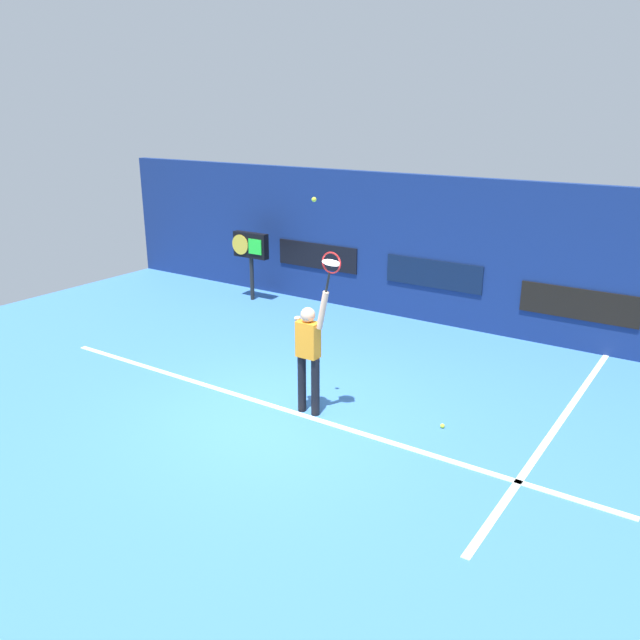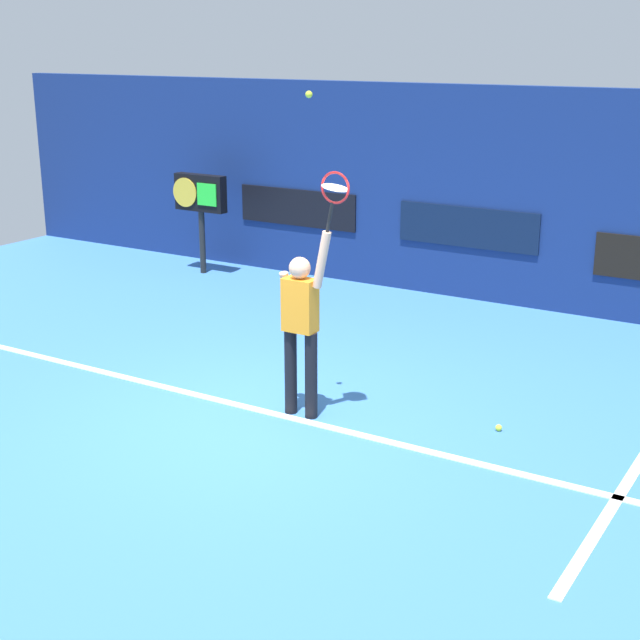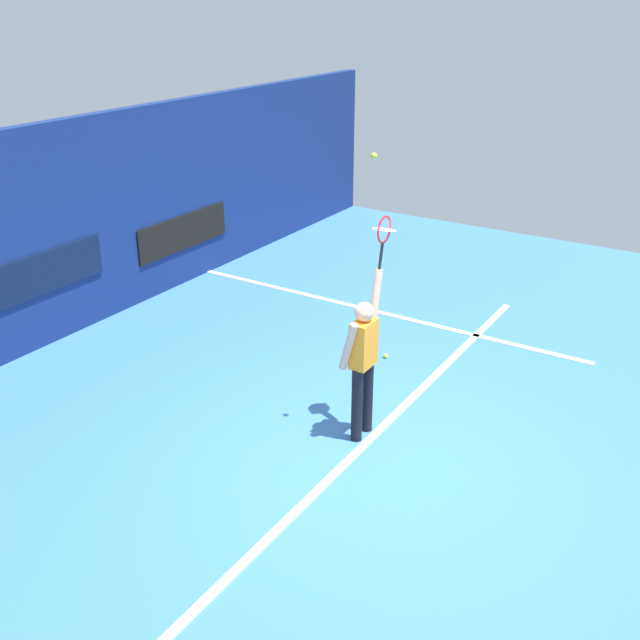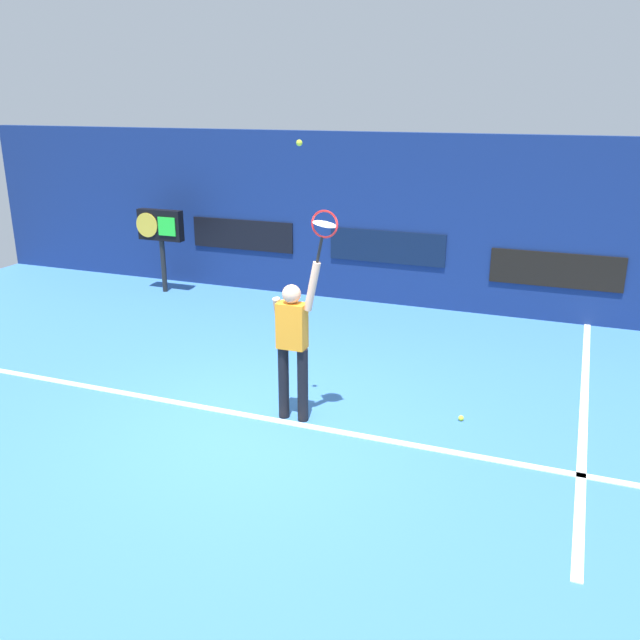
% 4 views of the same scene
% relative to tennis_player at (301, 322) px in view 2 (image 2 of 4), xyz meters
% --- Properties ---
extents(ground_plane, '(18.00, 18.00, 0.00)m').
position_rel_tennis_player_xyz_m(ground_plane, '(-0.30, -0.40, -1.01)').
color(ground_plane, '#3870B2').
extents(back_wall, '(18.00, 0.20, 3.15)m').
position_rel_tennis_player_xyz_m(back_wall, '(-0.30, 5.21, 0.56)').
color(back_wall, navy).
rests_on(back_wall, ground_plane).
extents(sponsor_banner_center, '(2.20, 0.03, 0.60)m').
position_rel_tennis_player_xyz_m(sponsor_banner_center, '(-0.30, 5.09, 0.08)').
color(sponsor_banner_center, '#0C1933').
extents(sponsor_banner_portside, '(2.20, 0.03, 0.60)m').
position_rel_tennis_player_xyz_m(sponsor_banner_portside, '(-3.30, 5.09, 0.10)').
color(sponsor_banner_portside, black).
extents(court_baseline, '(10.00, 0.10, 0.01)m').
position_rel_tennis_player_xyz_m(court_baseline, '(-0.30, -0.15, -1.00)').
color(court_baseline, white).
rests_on(court_baseline, ground_plane).
extents(tennis_player, '(0.61, 0.31, 1.99)m').
position_rel_tennis_player_xyz_m(tennis_player, '(0.00, 0.00, 0.00)').
color(tennis_player, black).
rests_on(tennis_player, ground_plane).
extents(tennis_racket, '(0.37, 0.27, 0.62)m').
position_rel_tennis_player_xyz_m(tennis_racket, '(0.39, -0.00, 1.37)').
color(tennis_racket, black).
extents(tennis_ball, '(0.07, 0.07, 0.07)m').
position_rel_tennis_player_xyz_m(tennis_ball, '(0.11, -0.00, 2.26)').
color(tennis_ball, '#CCE033').
extents(scoreboard_clock, '(0.96, 0.20, 1.65)m').
position_rel_tennis_player_xyz_m(scoreboard_clock, '(-4.70, 4.30, 0.27)').
color(scoreboard_clock, black).
rests_on(scoreboard_clock, ground_plane).
extents(spare_ball, '(0.07, 0.07, 0.07)m').
position_rel_tennis_player_xyz_m(spare_ball, '(1.92, 0.67, -0.98)').
color(spare_ball, '#CCE033').
rests_on(spare_ball, ground_plane).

